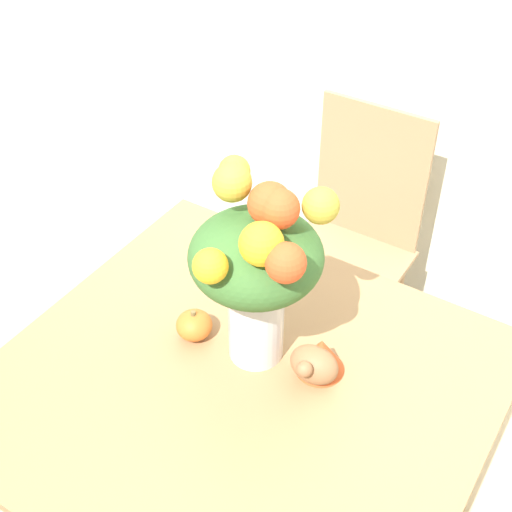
% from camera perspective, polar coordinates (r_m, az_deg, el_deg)
% --- Properties ---
extents(dining_table, '(1.13, 1.06, 0.77)m').
position_cam_1_polar(dining_table, '(1.80, -1.24, -12.12)').
color(dining_table, '#9E754C').
rests_on(dining_table, ground_plane).
extents(flower_vase, '(0.32, 0.34, 0.51)m').
position_cam_1_polar(flower_vase, '(1.58, 0.11, -0.74)').
color(flower_vase, silver).
rests_on(flower_vase, dining_table).
extents(pumpkin, '(0.09, 0.09, 0.08)m').
position_cam_1_polar(pumpkin, '(1.80, -4.97, -5.53)').
color(pumpkin, orange).
rests_on(pumpkin, dining_table).
extents(turkey_figurine, '(0.12, 0.16, 0.10)m').
position_cam_1_polar(turkey_figurine, '(1.71, 4.97, -8.22)').
color(turkey_figurine, '#936642').
rests_on(turkey_figurine, dining_table).
extents(dining_chair_near_window, '(0.42, 0.42, 0.99)m').
position_cam_1_polar(dining_chair_near_window, '(2.53, 7.55, 1.03)').
color(dining_chair_near_window, '#9E7A56').
rests_on(dining_chair_near_window, ground_plane).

